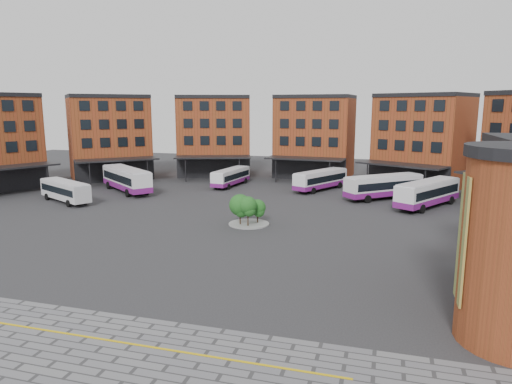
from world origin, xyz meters
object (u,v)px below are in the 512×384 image
(bus_d, at_px, (321,180))
(bus_e, at_px, (384,186))
(bus_b, at_px, (126,179))
(bus_c, at_px, (231,177))
(tree_island, at_px, (247,208))
(bus_f, at_px, (428,193))
(bus_a, at_px, (65,190))

(bus_d, bearing_deg, bus_e, 2.46)
(bus_b, bearing_deg, bus_d, -33.36)
(bus_d, bearing_deg, bus_c, -151.06)
(tree_island, bearing_deg, bus_f, 38.01)
(bus_c, bearing_deg, bus_f, -8.18)
(bus_c, xyz_separation_m, bus_d, (14.36, 0.28, 0.14))
(bus_e, bearing_deg, bus_a, -112.10)
(tree_island, xyz_separation_m, bus_f, (19.29, 15.08, -0.09))
(tree_island, bearing_deg, bus_b, 149.00)
(bus_f, bearing_deg, bus_b, -146.90)
(bus_d, height_order, bus_f, bus_f)
(tree_island, height_order, bus_b, bus_b)
(bus_a, xyz_separation_m, bus_d, (31.39, 18.41, -0.05))
(tree_island, distance_m, bus_f, 24.49)
(bus_b, relative_size, bus_d, 1.11)
(bus_b, bearing_deg, bus_a, -164.85)
(bus_c, distance_m, bus_f, 30.17)
(bus_a, height_order, bus_b, bus_b)
(bus_a, height_order, bus_c, bus_a)
(tree_island, relative_size, bus_a, 0.44)
(bus_a, height_order, bus_f, bus_f)
(bus_a, xyz_separation_m, bus_e, (40.71, 13.99, 0.10))
(tree_island, height_order, bus_f, tree_island)
(bus_c, height_order, bus_e, bus_e)
(bus_a, height_order, bus_e, bus_e)
(bus_d, distance_m, bus_e, 10.32)
(bus_c, relative_size, bus_d, 0.94)
(tree_island, distance_m, bus_e, 23.46)
(bus_a, distance_m, bus_e, 43.05)
(bus_a, bearing_deg, bus_c, -16.37)
(bus_f, bearing_deg, tree_island, -110.52)
(tree_island, distance_m, bus_a, 27.28)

